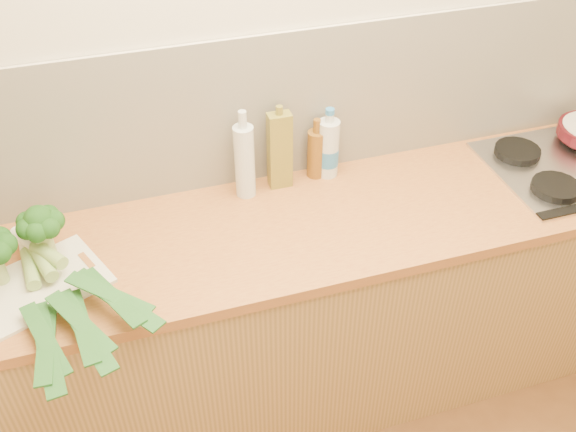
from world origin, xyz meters
name	(u,v)px	position (x,y,z in m)	size (l,w,h in m)	color
room_shell	(284,107)	(0.00, 1.49, 1.17)	(3.50, 3.50, 3.50)	beige
counter	(307,311)	(0.00, 1.20, 0.45)	(3.20, 0.62, 0.90)	#AA8047
gas_hob	(571,165)	(1.02, 1.20, 0.91)	(0.58, 0.50, 0.04)	silver
chopping_board	(41,284)	(-0.87, 1.15, 0.91)	(0.37, 0.27, 0.01)	beige
broccoli_right	(40,224)	(-0.83, 1.26, 1.04)	(0.14, 0.14, 0.19)	#92A761
leek_front	(34,283)	(-0.88, 1.13, 0.93)	(0.15, 0.71, 0.04)	white
leek_mid	(51,276)	(-0.82, 1.12, 0.95)	(0.26, 0.67, 0.04)	white
leek_back	(66,266)	(-0.78, 1.13, 0.97)	(0.41, 0.55, 0.04)	white
oil_tin	(280,150)	(-0.04, 1.42, 1.05)	(0.08, 0.05, 0.32)	olive
glass_bottle	(245,160)	(-0.17, 1.41, 1.04)	(0.07, 0.07, 0.33)	silver
amber_bottle	(316,153)	(0.10, 1.44, 1.00)	(0.06, 0.06, 0.23)	brown
water_bottle	(328,150)	(0.15, 1.43, 1.00)	(0.08, 0.08, 0.25)	silver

